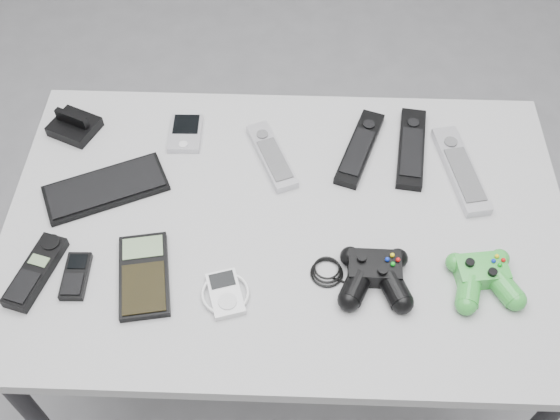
{
  "coord_description": "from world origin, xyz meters",
  "views": [
    {
      "loc": [
        -0.03,
        -0.67,
        1.67
      ],
      "look_at": [
        -0.06,
        0.05,
        0.72
      ],
      "focal_mm": 42.0,
      "sensor_mm": 36.0,
      "label": 1
    }
  ],
  "objects_px": {
    "remote_black_a": "(360,148)",
    "calculator": "(144,275)",
    "mp3_player": "(225,293)",
    "controller_black": "(375,274)",
    "cordless_handset": "(36,271)",
    "pda_keyboard": "(106,188)",
    "remote_black_b": "(411,148)",
    "mobile_phone": "(76,276)",
    "pda": "(185,133)",
    "remote_silver_b": "(461,169)",
    "remote_silver_a": "(272,155)",
    "controller_green": "(483,276)",
    "desk": "(286,239)"
  },
  "relations": [
    {
      "from": "desk",
      "to": "mp3_player",
      "type": "bearing_deg",
      "value": -121.65
    },
    {
      "from": "remote_silver_a",
      "to": "cordless_handset",
      "type": "height_order",
      "value": "cordless_handset"
    },
    {
      "from": "remote_silver_a",
      "to": "cordless_handset",
      "type": "xyz_separation_m",
      "value": [
        -0.4,
        -0.28,
        0.0
      ]
    },
    {
      "from": "mp3_player",
      "to": "controller_black",
      "type": "relative_size",
      "value": 0.41
    },
    {
      "from": "pda",
      "to": "remote_black_a",
      "type": "bearing_deg",
      "value": -6.17
    },
    {
      "from": "controller_green",
      "to": "remote_silver_b",
      "type": "bearing_deg",
      "value": 83.33
    },
    {
      "from": "remote_black_a",
      "to": "cordless_handset",
      "type": "distance_m",
      "value": 0.65
    },
    {
      "from": "remote_silver_a",
      "to": "remote_black_a",
      "type": "height_order",
      "value": "same"
    },
    {
      "from": "remote_black_a",
      "to": "calculator",
      "type": "bearing_deg",
      "value": -122.23
    },
    {
      "from": "remote_black_a",
      "to": "remote_black_b",
      "type": "relative_size",
      "value": 0.97
    },
    {
      "from": "pda_keyboard",
      "to": "controller_green",
      "type": "height_order",
      "value": "controller_green"
    },
    {
      "from": "remote_silver_a",
      "to": "mobile_phone",
      "type": "xyz_separation_m",
      "value": [
        -0.33,
        -0.29,
        -0.0
      ]
    },
    {
      "from": "remote_silver_a",
      "to": "mp3_player",
      "type": "xyz_separation_m",
      "value": [
        -0.07,
        -0.31,
        -0.0
      ]
    },
    {
      "from": "mobile_phone",
      "to": "controller_black",
      "type": "xyz_separation_m",
      "value": [
        0.51,
        0.01,
        0.01
      ]
    },
    {
      "from": "remote_black_a",
      "to": "calculator",
      "type": "relative_size",
      "value": 1.21
    },
    {
      "from": "remote_silver_b",
      "to": "controller_black",
      "type": "height_order",
      "value": "controller_black"
    },
    {
      "from": "remote_silver_b",
      "to": "mobile_phone",
      "type": "relative_size",
      "value": 2.37
    },
    {
      "from": "desk",
      "to": "calculator",
      "type": "xyz_separation_m",
      "value": [
        -0.24,
        -0.13,
        0.07
      ]
    },
    {
      "from": "pda",
      "to": "cordless_handset",
      "type": "height_order",
      "value": "cordless_handset"
    },
    {
      "from": "remote_black_a",
      "to": "controller_green",
      "type": "xyz_separation_m",
      "value": [
        0.2,
        -0.3,
        0.01
      ]
    },
    {
      "from": "pda",
      "to": "mobile_phone",
      "type": "xyz_separation_m",
      "value": [
        -0.15,
        -0.34,
        -0.0
      ]
    },
    {
      "from": "remote_black_a",
      "to": "remote_silver_b",
      "type": "distance_m",
      "value": 0.2
    },
    {
      "from": "pda",
      "to": "controller_green",
      "type": "distance_m",
      "value": 0.64
    },
    {
      "from": "remote_black_a",
      "to": "remote_silver_b",
      "type": "relative_size",
      "value": 0.93
    },
    {
      "from": "mp3_player",
      "to": "controller_black",
      "type": "bearing_deg",
      "value": -8.35
    },
    {
      "from": "mp3_player",
      "to": "calculator",
      "type": "bearing_deg",
      "value": 150.95
    },
    {
      "from": "remote_black_b",
      "to": "controller_black",
      "type": "xyz_separation_m",
      "value": [
        -0.09,
        -0.3,
        0.01
      ]
    },
    {
      "from": "desk",
      "to": "remote_black_b",
      "type": "relative_size",
      "value": 5.01
    },
    {
      "from": "pda_keyboard",
      "to": "controller_black",
      "type": "xyz_separation_m",
      "value": [
        0.5,
        -0.18,
        0.01
      ]
    },
    {
      "from": "mobile_phone",
      "to": "mp3_player",
      "type": "distance_m",
      "value": 0.26
    },
    {
      "from": "calculator",
      "to": "controller_black",
      "type": "bearing_deg",
      "value": -9.15
    },
    {
      "from": "mobile_phone",
      "to": "cordless_handset",
      "type": "xyz_separation_m",
      "value": [
        -0.07,
        0.0,
        0.0
      ]
    },
    {
      "from": "calculator",
      "to": "desk",
      "type": "bearing_deg",
      "value": 18.03
    },
    {
      "from": "desk",
      "to": "remote_black_a",
      "type": "distance_m",
      "value": 0.24
    },
    {
      "from": "remote_silver_b",
      "to": "cordless_handset",
      "type": "bearing_deg",
      "value": -172.84
    },
    {
      "from": "desk",
      "to": "mp3_player",
      "type": "distance_m",
      "value": 0.2
    },
    {
      "from": "pda_keyboard",
      "to": "pda",
      "type": "bearing_deg",
      "value": 22.82
    },
    {
      "from": "remote_silver_b",
      "to": "mp3_player",
      "type": "height_order",
      "value": "remote_silver_b"
    },
    {
      "from": "pda",
      "to": "mobile_phone",
      "type": "height_order",
      "value": "same"
    },
    {
      "from": "pda",
      "to": "remote_silver_b",
      "type": "bearing_deg",
      "value": -9.71
    },
    {
      "from": "remote_silver_b",
      "to": "controller_green",
      "type": "relative_size",
      "value": 1.68
    },
    {
      "from": "mobile_phone",
      "to": "controller_green",
      "type": "bearing_deg",
      "value": -0.2
    },
    {
      "from": "remote_black_b",
      "to": "mobile_phone",
      "type": "distance_m",
      "value": 0.68
    },
    {
      "from": "pda",
      "to": "mobile_phone",
      "type": "distance_m",
      "value": 0.37
    },
    {
      "from": "desk",
      "to": "remote_silver_b",
      "type": "height_order",
      "value": "remote_silver_b"
    },
    {
      "from": "pda",
      "to": "remote_black_a",
      "type": "xyz_separation_m",
      "value": [
        0.35,
        -0.03,
        0.0
      ]
    },
    {
      "from": "desk",
      "to": "remote_black_b",
      "type": "distance_m",
      "value": 0.31
    },
    {
      "from": "pda",
      "to": "controller_green",
      "type": "height_order",
      "value": "controller_green"
    },
    {
      "from": "pda",
      "to": "calculator",
      "type": "xyz_separation_m",
      "value": [
        -0.03,
        -0.34,
        0.0
      ]
    },
    {
      "from": "cordless_handset",
      "to": "pda_keyboard",
      "type": "bearing_deg",
      "value": 82.07
    }
  ]
}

